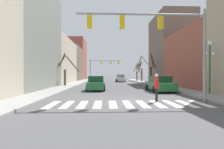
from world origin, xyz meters
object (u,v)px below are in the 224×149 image
Objects in this scene: street_tree_right_far at (151,71)px; street_tree_right_mid at (65,70)px; car_parked_right_far at (120,78)px; car_parked_right_near at (96,83)px; car_parked_left_far at (160,84)px; traffic_signal_far at (103,64)px; street_lamp_right_corner at (210,56)px; traffic_signal_near at (156,31)px; street_tree_left_near at (137,73)px; street_tree_left_mid at (141,69)px; pedestrian_crossing_street at (157,85)px.

street_tree_right_far is 14.62m from street_tree_right_mid.
car_parked_right_far is 20.32m from car_parked_right_near.
car_parked_left_far is at bearing -101.01° from street_tree_right_far.
traffic_signal_far reaches higher than street_lamp_right_corner.
traffic_signal_near is 31.56m from street_tree_left_near.
street_tree_left_mid reaches higher than street_lamp_right_corner.
pedestrian_crossing_street is at bearing 179.83° from car_parked_right_far.
car_parked_right_near is 0.93× the size of car_parked_left_far.
car_parked_right_far is at bearing 167.38° from car_parked_right_near.
car_parked_right_near is 0.76× the size of street_tree_left_mid.
pedestrian_crossing_street is 29.80m from street_tree_left_mid.
car_parked_right_near is 13.96m from street_tree_right_far.
car_parked_right_far is at bearing -56.96° from traffic_signal_far.
street_tree_right_mid reaches higher than street_tree_left_near.
traffic_signal_near is 1.03× the size of traffic_signal_far.
street_tree_right_far is (4.68, 18.87, 1.21)m from pedestrian_crossing_street.
street_tree_right_mid is (-4.81, 5.82, 1.60)m from car_parked_right_near.
car_parked_left_far is 1.09× the size of street_tree_left_near.
car_parked_left_far is at bearing -174.00° from car_parked_right_far.
traffic_signal_far is (-4.10, 34.37, -0.36)m from traffic_signal_near.
pedestrian_crossing_street is 0.39× the size of street_tree_right_mid.
street_tree_right_far reaches higher than street_lamp_right_corner.
car_parked_right_near is 0.85× the size of street_tree_right_far.
car_parked_right_far is at bearing -167.09° from street_tree_left_mid.
traffic_signal_far is at bearing 33.04° from car_parked_right_far.
car_parked_left_far is (-2.95, 3.96, -2.52)m from street_lamp_right_corner.
car_parked_right_near is 7.72m from street_tree_right_mid.
traffic_signal_far is 9.33m from street_tree_left_near.
street_tree_right_far is 1.19× the size of street_tree_left_near.
traffic_signal_near is 1.93× the size of street_tree_left_near.
street_lamp_right_corner is 2.42× the size of pedestrian_crossing_street.
street_tree_left_mid reaches higher than traffic_signal_far.
pedestrian_crossing_street is at bearing -98.05° from street_tree_left_near.
street_tree_left_near is (-0.25, 12.47, -0.15)m from street_tree_right_far.
street_tree_right_far is (2.35, 12.08, 1.54)m from car_parked_left_far.
street_tree_right_mid reaches higher than street_lamp_right_corner.
pedestrian_crossing_street is 31.66m from street_tree_left_near.
car_parked_right_near is 24.65m from street_tree_left_near.
street_tree_left_mid is at bearing -29.83° from traffic_signal_far.
street_tree_left_mid reaches higher than car_parked_left_far.
car_parked_right_far is 0.84× the size of street_tree_right_far.
street_tree_left_mid is at bearing 46.79° from street_tree_right_mid.
street_tree_left_near is (8.49, -3.22, -2.15)m from traffic_signal_far.
car_parked_right_far reaches higher than car_parked_left_far.
pedestrian_crossing_street is (-0.08, -28.18, 0.29)m from car_parked_right_far.
car_parked_left_far is at bearing 3.99° from pedestrian_crossing_street.
car_parked_right_near is at bearing 167.38° from car_parked_right_far.
street_tree_left_near is at bearing 107.42° from street_tree_left_mid.
car_parked_left_far is 0.82× the size of street_tree_left_mid.
pedestrian_crossing_street is (4.36, -8.35, 0.33)m from car_parked_right_near.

